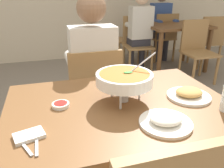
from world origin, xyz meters
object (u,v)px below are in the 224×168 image
at_px(dining_table_far, 175,33).
at_px(chair_bg_left, 164,35).
at_px(chair_diner_main, 94,93).
at_px(chair_bg_right, 209,39).
at_px(chair_bg_middle, 136,41).
at_px(chair_bg_corner, 197,47).
at_px(curry_bowl, 124,79).
at_px(appetizer_plate, 189,94).
at_px(rice_plate, 166,120).
at_px(sauce_dish, 61,105).
at_px(dining_table_main, 120,123).
at_px(patron_bg_middle, 140,27).
at_px(patron_bg_left, 161,21).
at_px(chair_bg_window, 131,36).
at_px(diner_main, 92,66).

height_order(dining_table_far, chair_bg_left, chair_bg_left).
bearing_deg(chair_diner_main, chair_bg_right, 33.72).
relative_size(chair_bg_middle, chair_bg_corner, 1.00).
bearing_deg(curry_bowl, chair_bg_middle, 66.43).
distance_m(appetizer_plate, chair_bg_right, 3.06).
bearing_deg(rice_plate, dining_table_far, 58.30).
height_order(chair_bg_middle, chair_bg_corner, same).
height_order(sauce_dish, chair_bg_middle, chair_bg_middle).
relative_size(rice_plate, chair_bg_middle, 0.27).
xyz_separation_m(chair_diner_main, chair_bg_corner, (1.82, 1.14, 0.00)).
height_order(dining_table_main, chair_bg_middle, chair_bg_middle).
bearing_deg(rice_plate, patron_bg_middle, 69.66).
relative_size(dining_table_main, appetizer_plate, 4.94).
bearing_deg(curry_bowl, rice_plate, -68.71).
bearing_deg(appetizer_plate, patron_bg_left, 65.16).
bearing_deg(appetizer_plate, curry_bowl, 170.50).
relative_size(chair_bg_middle, patron_bg_left, 0.69).
height_order(chair_diner_main, sauce_dish, chair_diner_main).
relative_size(dining_table_main, chair_bg_left, 1.32).
relative_size(sauce_dish, dining_table_far, 0.09).
height_order(chair_bg_middle, patron_bg_left, patron_bg_left).
height_order(rice_plate, patron_bg_left, patron_bg_left).
distance_m(sauce_dish, patron_bg_left, 3.55).
distance_m(chair_diner_main, sauce_dish, 0.77).
height_order(rice_plate, chair_bg_left, chair_bg_left).
relative_size(appetizer_plate, sauce_dish, 2.67).
bearing_deg(chair_diner_main, dining_table_far, 43.78).
relative_size(curry_bowl, chair_bg_window, 0.37).
relative_size(chair_bg_left, chair_bg_middle, 1.00).
height_order(chair_bg_right, patron_bg_left, patron_bg_left).
xyz_separation_m(chair_diner_main, patron_bg_left, (1.77, 2.23, 0.24)).
bearing_deg(chair_bg_left, diner_main, -130.45).
distance_m(chair_diner_main, chair_bg_window, 2.54).
xyz_separation_m(rice_plate, appetizer_plate, (0.26, 0.21, 0.00)).
xyz_separation_m(curry_bowl, sauce_dish, (-0.34, 0.03, -0.12)).
height_order(curry_bowl, appetizer_plate, curry_bowl).
distance_m(rice_plate, chair_bg_window, 3.38).
bearing_deg(patron_bg_middle, chair_bg_window, 83.86).
relative_size(dining_table_main, chair_bg_right, 1.32).
bearing_deg(chair_bg_corner, dining_table_far, 95.32).
distance_m(diner_main, chair_bg_left, 2.80).
height_order(appetizer_plate, dining_table_far, appetizer_plate).
relative_size(rice_plate, patron_bg_middle, 0.18).
relative_size(dining_table_main, chair_bg_middle, 1.32).
height_order(curry_bowl, sauce_dish, curry_bowl).
bearing_deg(dining_table_far, patron_bg_left, 89.63).
bearing_deg(patron_bg_left, chair_bg_corner, -87.48).
relative_size(dining_table_far, patron_bg_middle, 0.76).
bearing_deg(chair_bg_middle, chair_bg_window, 80.66).
relative_size(appetizer_plate, patron_bg_left, 0.18).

